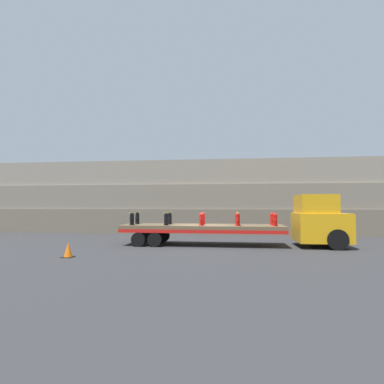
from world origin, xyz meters
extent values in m
plane|color=#2D2D30|center=(0.00, 0.00, 0.00)|extent=(120.00, 120.00, 0.00)
cube|color=#706656|center=(0.00, 7.49, 1.02)|extent=(60.00, 3.00, 2.03)
cube|color=gray|center=(0.00, 7.64, 3.05)|extent=(60.00, 3.00, 2.03)
cube|color=gray|center=(0.00, 7.79, 5.08)|extent=(60.00, 3.00, 2.03)
cube|color=orange|center=(6.77, 0.00, 1.11)|extent=(2.79, 2.52, 1.61)
cube|color=orange|center=(6.49, 0.00, 2.44)|extent=(1.96, 2.32, 1.05)
cube|color=black|center=(7.54, 0.00, 1.43)|extent=(1.12, 2.22, 0.90)
cylinder|color=black|center=(7.26, -1.20, 0.55)|extent=(1.10, 0.28, 1.10)
cylinder|color=black|center=(7.26, 1.20, 0.55)|extent=(1.10, 0.28, 1.10)
cube|color=brown|center=(0.00, 0.00, 1.10)|extent=(9.52, 2.43, 0.20)
cube|color=red|center=(0.00, -1.17, 0.90)|extent=(9.52, 0.08, 0.20)
cube|color=red|center=(0.00, 1.17, 0.90)|extent=(9.52, 0.08, 0.20)
cylinder|color=black|center=(-2.62, -1.12, 0.41)|extent=(0.81, 0.30, 0.81)
cylinder|color=black|center=(-2.62, 1.12, 0.41)|extent=(0.81, 0.30, 0.81)
cylinder|color=black|center=(-3.57, -1.12, 0.41)|extent=(0.81, 0.30, 0.81)
cylinder|color=black|center=(-3.57, 1.12, 0.41)|extent=(0.81, 0.30, 0.81)
cylinder|color=black|center=(-4.16, -0.53, 1.21)|extent=(0.31, 0.31, 0.03)
cylinder|color=black|center=(-4.16, -0.53, 1.47)|extent=(0.25, 0.25, 0.55)
sphere|color=black|center=(-4.16, -0.53, 1.80)|extent=(0.24, 0.24, 0.24)
cylinder|color=black|center=(-4.16, -0.73, 1.54)|extent=(0.11, 0.14, 0.11)
cylinder|color=black|center=(-4.16, -0.34, 1.54)|extent=(0.11, 0.14, 0.11)
cylinder|color=black|center=(-4.16, 0.53, 1.21)|extent=(0.31, 0.31, 0.03)
cylinder|color=black|center=(-4.16, 0.53, 1.47)|extent=(0.25, 0.25, 0.55)
sphere|color=black|center=(-4.16, 0.53, 1.80)|extent=(0.24, 0.24, 0.24)
cylinder|color=black|center=(-4.16, 0.34, 1.54)|extent=(0.11, 0.14, 0.11)
cylinder|color=black|center=(-4.16, 0.73, 1.54)|extent=(0.11, 0.14, 0.11)
cylinder|color=black|center=(-2.08, -0.53, 1.21)|extent=(0.31, 0.31, 0.03)
cylinder|color=black|center=(-2.08, -0.53, 1.47)|extent=(0.25, 0.25, 0.55)
sphere|color=black|center=(-2.08, -0.53, 1.80)|extent=(0.24, 0.24, 0.24)
cylinder|color=black|center=(-2.08, -0.73, 1.54)|extent=(0.11, 0.14, 0.11)
cylinder|color=black|center=(-2.08, -0.34, 1.54)|extent=(0.11, 0.14, 0.11)
cylinder|color=black|center=(-2.08, 0.53, 1.21)|extent=(0.31, 0.31, 0.03)
cylinder|color=black|center=(-2.08, 0.53, 1.47)|extent=(0.25, 0.25, 0.55)
sphere|color=black|center=(-2.08, 0.53, 1.80)|extent=(0.24, 0.24, 0.24)
cylinder|color=black|center=(-2.08, 0.34, 1.54)|extent=(0.11, 0.14, 0.11)
cylinder|color=black|center=(-2.08, 0.73, 1.54)|extent=(0.11, 0.14, 0.11)
cylinder|color=red|center=(0.00, -0.53, 1.21)|extent=(0.31, 0.31, 0.03)
cylinder|color=red|center=(0.00, -0.53, 1.47)|extent=(0.25, 0.25, 0.55)
sphere|color=red|center=(0.00, -0.53, 1.80)|extent=(0.24, 0.24, 0.24)
cylinder|color=red|center=(0.00, -0.73, 1.54)|extent=(0.11, 0.14, 0.11)
cylinder|color=red|center=(0.00, -0.34, 1.54)|extent=(0.11, 0.14, 0.11)
cylinder|color=red|center=(0.00, 0.53, 1.21)|extent=(0.31, 0.31, 0.03)
cylinder|color=red|center=(0.00, 0.53, 1.47)|extent=(0.25, 0.25, 0.55)
sphere|color=red|center=(0.00, 0.53, 1.80)|extent=(0.24, 0.24, 0.24)
cylinder|color=red|center=(0.00, 0.34, 1.54)|extent=(0.11, 0.14, 0.11)
cylinder|color=red|center=(0.00, 0.73, 1.54)|extent=(0.11, 0.14, 0.11)
cylinder|color=red|center=(2.08, -0.53, 1.21)|extent=(0.31, 0.31, 0.03)
cylinder|color=red|center=(2.08, -0.53, 1.47)|extent=(0.25, 0.25, 0.55)
sphere|color=red|center=(2.08, -0.53, 1.80)|extent=(0.24, 0.24, 0.24)
cylinder|color=red|center=(2.08, -0.73, 1.54)|extent=(0.11, 0.14, 0.11)
cylinder|color=red|center=(2.08, -0.34, 1.54)|extent=(0.11, 0.14, 0.11)
cylinder|color=red|center=(2.08, 0.53, 1.21)|extent=(0.31, 0.31, 0.03)
cylinder|color=red|center=(2.08, 0.53, 1.47)|extent=(0.25, 0.25, 0.55)
sphere|color=red|center=(2.08, 0.53, 1.80)|extent=(0.24, 0.24, 0.24)
cylinder|color=red|center=(2.08, 0.34, 1.54)|extent=(0.11, 0.14, 0.11)
cylinder|color=red|center=(2.08, 0.73, 1.54)|extent=(0.11, 0.14, 0.11)
cylinder|color=red|center=(4.16, -0.53, 1.21)|extent=(0.31, 0.31, 0.03)
cylinder|color=red|center=(4.16, -0.53, 1.47)|extent=(0.25, 0.25, 0.55)
sphere|color=red|center=(4.16, -0.53, 1.80)|extent=(0.24, 0.24, 0.24)
cylinder|color=red|center=(4.16, -0.73, 1.54)|extent=(0.11, 0.14, 0.11)
cylinder|color=red|center=(4.16, -0.34, 1.54)|extent=(0.11, 0.14, 0.11)
cylinder|color=red|center=(4.16, 0.53, 1.21)|extent=(0.31, 0.31, 0.03)
cylinder|color=red|center=(4.16, 0.53, 1.47)|extent=(0.25, 0.25, 0.55)
sphere|color=red|center=(4.16, 0.53, 1.80)|extent=(0.24, 0.24, 0.24)
cylinder|color=red|center=(4.16, 0.34, 1.54)|extent=(0.11, 0.14, 0.11)
cylinder|color=red|center=(4.16, 0.73, 1.54)|extent=(0.11, 0.14, 0.11)
cube|color=yellow|center=(-4.16, 0.00, 1.93)|extent=(0.05, 2.63, 0.01)
cube|color=yellow|center=(-2.08, 0.00, 1.93)|extent=(0.05, 2.63, 0.01)
cube|color=yellow|center=(2.08, 0.00, 1.93)|extent=(0.05, 2.63, 0.01)
cube|color=black|center=(-5.72, -4.89, 0.01)|extent=(0.49, 0.49, 0.03)
cone|color=orange|center=(-5.72, -4.89, 0.35)|extent=(0.37, 0.37, 0.66)
camera|label=1|loc=(1.54, -17.85, 2.39)|focal=28.00mm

